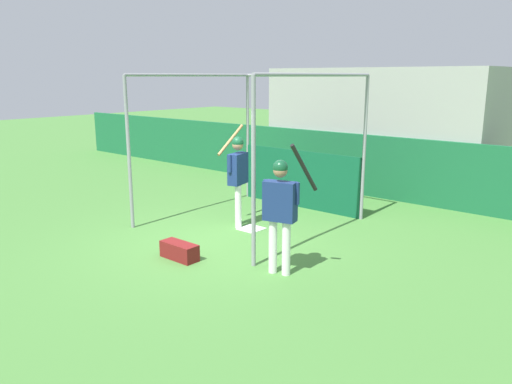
% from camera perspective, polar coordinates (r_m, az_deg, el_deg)
% --- Properties ---
extents(ground_plane, '(60.00, 60.00, 0.00)m').
position_cam_1_polar(ground_plane, '(9.26, -4.75, -5.79)').
color(ground_plane, '#477F38').
extents(outfield_wall, '(24.00, 0.12, 1.56)m').
position_cam_1_polar(outfield_wall, '(13.13, 11.44, 3.14)').
color(outfield_wall, '#196038').
rests_on(outfield_wall, ground).
extents(bleacher_section, '(5.95, 3.20, 3.24)m').
position_cam_1_polar(bleacher_section, '(14.49, 14.82, 7.22)').
color(bleacher_section, '#9E9E99').
rests_on(bleacher_section, ground).
extents(batting_cage, '(3.30, 3.60, 3.05)m').
position_cam_1_polar(batting_cage, '(10.95, 3.01, 4.26)').
color(batting_cage, gray).
rests_on(batting_cage, ground).
extents(home_plate, '(0.44, 0.44, 0.02)m').
position_cam_1_polar(home_plate, '(10.03, -0.54, -4.21)').
color(home_plate, white).
rests_on(home_plate, ground).
extents(player_batter, '(0.60, 0.90, 2.01)m').
position_cam_1_polar(player_batter, '(9.99, -2.10, 2.32)').
color(player_batter, white).
rests_on(player_batter, ground).
extents(player_waiting, '(0.75, 0.55, 2.07)m').
position_cam_1_polar(player_waiting, '(7.51, 2.83, -1.58)').
color(player_waiting, white).
rests_on(player_waiting, ground).
extents(equipment_bag, '(0.70, 0.28, 0.28)m').
position_cam_1_polar(equipment_bag, '(8.50, -8.75, -6.67)').
color(equipment_bag, maroon).
rests_on(equipment_bag, ground).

